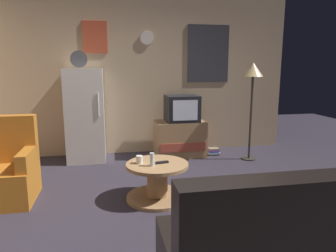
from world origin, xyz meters
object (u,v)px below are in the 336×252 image
Objects in this scene: coffee_table at (157,181)px; armchair at (4,172)px; crt_tv at (182,108)px; remote_control at (162,162)px; tv_stand at (180,139)px; fridge at (85,115)px; book_stack at (213,151)px; wine_glass at (152,159)px; couch at (291,250)px; standing_lamp at (253,77)px; mug_ceramic_white at (139,160)px.

armchair reaches higher than coffee_table.
armchair is (-1.74, 0.31, 0.12)m from coffee_table.
crt_tv is 1.87m from remote_control.
tv_stand is at bearing 30.17° from armchair.
book_stack is at bearing -3.46° from fridge.
fridge is 11.80× the size of wine_glass.
fridge is at bearing 176.54° from book_stack.
standing_lamp is at bearing 69.61° from couch.
standing_lamp is at bearing 27.17° from remote_control.
crt_tv is 1.26m from standing_lamp.
couch is at bearing -110.39° from standing_lamp.
couch is (-1.10, -2.97, -1.05)m from standing_lamp.
standing_lamp reaches higher than wine_glass.
armchair is (-0.83, -1.46, -0.42)m from fridge.
fridge is at bearing 107.95° from remote_control.
couch is (0.85, -1.71, -0.17)m from mug_ceramic_white.
mug_ceramic_white reaches higher than book_stack.
remote_control is at bearing -109.35° from tv_stand.
crt_tv reaches higher than wine_glass.
wine_glass is at bearing -142.94° from standing_lamp.
armchair reaches higher than book_stack.
tv_stand reaches higher than mug_ceramic_white.
crt_tv is 2.84m from armchair.
remote_control is 1.77m from couch.
tv_stand is 5.60× the size of wine_glass.
armchair is (-1.54, 0.28, -0.14)m from mug_ceramic_white.
remote_control is (0.05, -0.01, 0.23)m from coffee_table.
wine_glass is at bearing -43.05° from mug_ceramic_white.
crt_tv is 1.93m from mug_ceramic_white.
book_stack is at bearing 43.79° from remote_control.
coffee_table is 0.31m from wine_glass.
coffee_table is at bearing -143.64° from standing_lamp.
standing_lamp is 2.21× the size of coffee_table.
fridge reaches higher than remote_control.
couch is at bearing -39.87° from armchair.
fridge is at bearing 60.26° from armchair.
wine_glass is 1.76m from couch.
book_stack is (2.99, 1.33, -0.28)m from armchair.
coffee_table reaches higher than book_stack.
standing_lamp is at bearing 36.36° from coffee_table.
standing_lamp is 2.44m from wine_glass.
remote_control is at bearing 30.94° from wine_glass.
crt_tv is 1.97m from wine_glass.
fridge is 1.60m from crt_tv.
coffee_table is at bearing 157.84° from remote_control.
standing_lamp is at bearing 37.06° from wine_glass.
tv_stand reaches higher than remote_control.
fridge is at bearing 169.73° from standing_lamp.
tv_stand reaches higher than coffee_table.
tv_stand is 0.53m from crt_tv.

